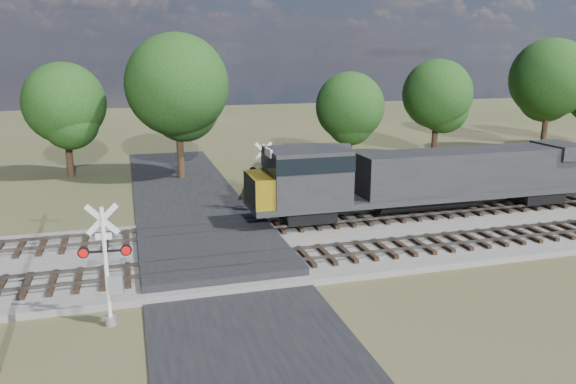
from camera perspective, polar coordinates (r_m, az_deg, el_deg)
name	(u,v)px	position (r m, az deg, el deg)	size (l,w,h in m)	color
ground	(214,258)	(27.40, -7.51, -6.68)	(160.00, 160.00, 0.00)	#394324
ballast_bed	(398,234)	(30.77, 11.11, -4.21)	(140.00, 10.00, 0.30)	gray
road	(214,257)	(27.39, -7.51, -6.61)	(7.00, 60.00, 0.08)	black
crossing_panel	(212,249)	(27.76, -7.69, -5.72)	(7.00, 9.00, 0.62)	#262628
track_near	(288,258)	(26.04, 0.00, -6.71)	(140.00, 2.60, 0.33)	black
track_far	(263,227)	(30.61, -2.61, -3.53)	(140.00, 2.60, 0.33)	black
crossing_signal_near	(110,276)	(21.13, -17.67, -8.11)	(1.84, 0.42, 4.57)	silver
crossing_signal_far	(263,183)	(34.40, -2.61, 0.88)	(1.77, 0.38, 4.40)	silver
equipment_shed	(316,172)	(38.41, 2.90, 2.03)	(6.14, 6.14, 3.31)	#4F2C22
treeline	(262,93)	(46.71, -2.67, 10.03)	(80.78, 10.66, 11.15)	black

